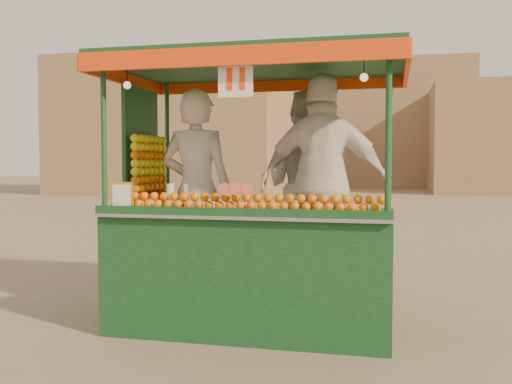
% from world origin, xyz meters
% --- Properties ---
extents(ground, '(90.00, 90.00, 0.00)m').
position_xyz_m(ground, '(0.00, 0.00, 0.00)').
color(ground, '#716450').
rests_on(ground, ground).
extents(building_left, '(10.00, 6.00, 6.00)m').
position_xyz_m(building_left, '(-9.00, 20.00, 3.00)').
color(building_left, '#87634D').
rests_on(building_left, ground).
extents(building_center, '(14.00, 7.00, 7.00)m').
position_xyz_m(building_center, '(-2.00, 30.00, 3.50)').
color(building_center, '#87634D').
rests_on(building_center, ground).
extents(juice_cart, '(2.56, 1.66, 2.33)m').
position_xyz_m(juice_cart, '(-0.45, -0.11, 0.76)').
color(juice_cart, '#103B1C').
rests_on(juice_cart, ground).
extents(vendor_left, '(0.67, 0.46, 1.81)m').
position_xyz_m(vendor_left, '(-0.95, -0.02, 1.18)').
color(vendor_left, beige).
rests_on(vendor_left, ground).
extents(vendor_middle, '(1.11, 1.01, 1.85)m').
position_xyz_m(vendor_middle, '(-0.02, 0.55, 1.20)').
color(vendor_middle, beige).
rests_on(vendor_middle, ground).
extents(vendor_right, '(1.15, 0.49, 1.94)m').
position_xyz_m(vendor_right, '(0.19, 0.10, 1.24)').
color(vendor_right, white).
rests_on(vendor_right, ground).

